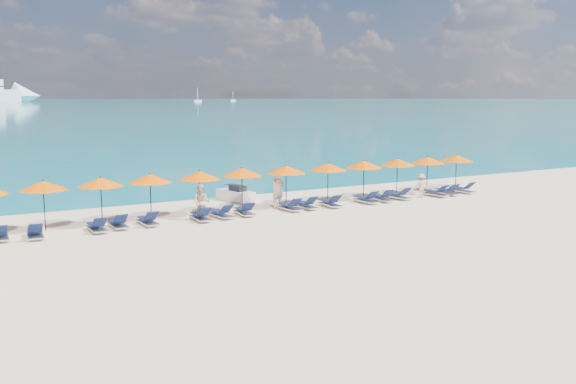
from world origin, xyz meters
TOP-DOWN VIEW (x-y plane):
  - ground at (0.00, 0.00)m, footprint 1400.00×1400.00m
  - sailboat_near at (189.42, 487.83)m, footprint 6.57×2.19m
  - sailboat_far at (253.15, 554.81)m, footprint 5.33×1.78m
  - jetski at (-0.33, 8.36)m, footprint 1.43×2.66m
  - beachgoer_a at (0.63, 5.17)m, footprint 0.79×0.58m
  - beachgoer_b at (-4.14, 4.06)m, footprint 0.97×0.89m
  - beachgoer_c at (9.55, 4.11)m, footprint 0.99×0.65m
  - umbrella_1 at (-11.03, 5.25)m, footprint 2.10×2.10m
  - umbrella_2 at (-8.56, 5.20)m, footprint 2.10×2.10m
  - umbrella_3 at (-6.22, 5.30)m, footprint 2.10×2.10m
  - umbrella_4 at (-3.74, 5.24)m, footprint 2.10×2.10m
  - umbrella_5 at (-1.34, 5.41)m, footprint 2.10×2.10m
  - umbrella_6 at (1.18, 5.26)m, footprint 2.10×2.10m
  - umbrella_7 at (3.79, 5.20)m, footprint 2.10×2.10m
  - umbrella_8 at (6.27, 5.26)m, footprint 2.10×2.10m
  - umbrella_9 at (8.71, 5.27)m, footprint 2.10×2.10m
  - umbrella_10 at (11.08, 5.31)m, footprint 2.10×2.10m
  - umbrella_11 at (13.52, 5.38)m, footprint 2.10×2.10m
  - lounger_1 at (-12.97, 4.23)m, footprint 0.71×1.73m
  - lounger_2 at (-11.66, 3.89)m, footprint 0.77×1.75m
  - lounger_3 at (-9.12, 3.91)m, footprint 0.62×1.70m
  - lounger_4 at (-8.10, 4.22)m, footprint 0.66×1.72m
  - lounger_5 at (-6.73, 4.19)m, footprint 0.64×1.71m
  - lounger_6 at (-4.24, 3.95)m, footprint 0.71×1.73m
  - lounger_7 at (-3.10, 4.13)m, footprint 0.79×1.75m
  - lounger_8 at (-1.82, 4.17)m, footprint 0.76×1.75m
  - lounger_9 at (0.76, 4.19)m, footprint 0.72×1.73m
  - lounger_10 at (1.78, 4.23)m, footprint 0.67×1.72m
  - lounger_11 at (3.22, 4.08)m, footprint 0.71×1.73m
  - lounger_12 at (5.60, 4.09)m, footprint 0.65×1.71m
  - lounger_13 at (6.72, 4.15)m, footprint 0.68×1.72m
  - lounger_14 at (8.03, 4.26)m, footprint 0.72×1.73m
  - lounger_15 at (10.59, 3.98)m, footprint 0.77×1.75m
  - lounger_16 at (11.59, 4.04)m, footprint 0.73×1.74m
  - lounger_17 at (12.97, 4.20)m, footprint 0.77×1.75m

SIDE VIEW (x-z plane):
  - ground at x=0.00m, z-range 0.00..0.00m
  - lounger_1 at x=-12.97m, z-range -0.09..0.56m
  - lounger_2 at x=-11.66m, z-range -0.09..0.56m
  - lounger_3 at x=-9.12m, z-range -0.09..0.56m
  - lounger_4 at x=-8.10m, z-range -0.09..0.56m
  - lounger_5 at x=-6.73m, z-range -0.09..0.56m
  - lounger_6 at x=-4.24m, z-range -0.09..0.56m
  - lounger_7 at x=-3.10m, z-range -0.09..0.56m
  - lounger_8 at x=-1.82m, z-range -0.09..0.56m
  - lounger_9 at x=0.76m, z-range -0.09..0.56m
  - lounger_10 at x=1.78m, z-range -0.09..0.56m
  - lounger_11 at x=3.22m, z-range -0.09..0.56m
  - lounger_12 at x=5.60m, z-range -0.09..0.56m
  - lounger_13 at x=6.72m, z-range -0.09..0.56m
  - lounger_14 at x=8.03m, z-range -0.09..0.56m
  - lounger_15 at x=10.59m, z-range -0.09..0.56m
  - lounger_16 at x=11.59m, z-range -0.09..0.56m
  - lounger_17 at x=12.97m, z-range -0.09..0.56m
  - jetski at x=-0.33m, z-range -0.08..0.82m
  - beachgoer_c at x=9.55m, z-range 0.00..1.40m
  - beachgoer_b at x=-4.14m, z-range 0.00..1.73m
  - beachgoer_a at x=0.63m, z-range 0.00..1.98m
  - sailboat_far at x=253.15m, z-range -3.88..5.89m
  - sailboat_near at x=189.42m, z-range -4.78..7.25m
  - umbrella_1 at x=-11.03m, z-range 0.88..3.16m
  - umbrella_2 at x=-8.56m, z-range 0.88..3.16m
  - umbrella_3 at x=-6.22m, z-range 0.88..3.16m
  - umbrella_4 at x=-3.74m, z-range 0.88..3.16m
  - umbrella_5 at x=-1.34m, z-range 0.88..3.16m
  - umbrella_6 at x=1.18m, z-range 0.88..3.16m
  - umbrella_7 at x=3.79m, z-range 0.88..3.16m
  - umbrella_8 at x=6.27m, z-range 0.88..3.16m
  - umbrella_9 at x=8.71m, z-range 0.88..3.16m
  - umbrella_10 at x=11.08m, z-range 0.88..3.16m
  - umbrella_11 at x=13.52m, z-range 0.88..3.16m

